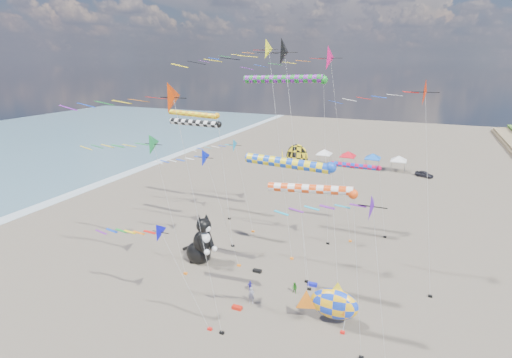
{
  "coord_description": "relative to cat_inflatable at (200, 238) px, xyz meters",
  "views": [
    {
      "loc": [
        12.57,
        -21.83,
        21.64
      ],
      "look_at": [
        -1.61,
        12.0,
        10.57
      ],
      "focal_mm": 28.0,
      "sensor_mm": 36.0,
      "label": 1
    }
  ],
  "objects": [
    {
      "name": "ground",
      "position": [
        8.41,
        -12.51,
        -2.9
      ],
      "size": [
        260.0,
        260.0,
        0.0
      ],
      "primitive_type": "plane",
      "color": "brown",
      "rests_on": "ground"
    },
    {
      "name": "kite_bag_0",
      "position": [
        7.4,
        -6.37,
        -2.75
      ],
      "size": [
        0.9,
        0.44,
        0.3
      ],
      "primitive_type": "cube",
      "color": "red",
      "rests_on": "ground"
    },
    {
      "name": "kite_bag_3",
      "position": [
        6.58,
        0.34,
        -2.75
      ],
      "size": [
        0.9,
        0.44,
        0.3
      ],
      "primitive_type": "cube",
      "color": "black",
      "rests_on": "ground"
    },
    {
      "name": "windsock_1",
      "position": [
        -7.44,
        12.25,
        11.51
      ],
      "size": [
        9.1,
        0.75,
        14.86
      ],
      "color": "orange",
      "rests_on": "ground"
    },
    {
      "name": "windsock_3",
      "position": [
        11.35,
        -3.49,
        10.33
      ],
      "size": [
        9.05,
        0.92,
        13.74
      ],
      "color": "blue",
      "rests_on": "ground"
    },
    {
      "name": "cat_inflatable",
      "position": [
        0.0,
        0.0,
        0.0
      ],
      "size": [
        4.76,
        3.42,
        5.8
      ],
      "primitive_type": null,
      "rotation": [
        0.0,
        0.0,
        -0.33
      ],
      "color": "black",
      "rests_on": "ground"
    },
    {
      "name": "angelfish_kite",
      "position": [
        9.74,
        2.42,
        9.36
      ],
      "size": [
        3.74,
        3.02,
        13.67
      ],
      "color": "yellow",
      "rests_on": "ground"
    },
    {
      "name": "child_green",
      "position": [
        11.41,
        -1.93,
        -2.34
      ],
      "size": [
        0.65,
        0.58,
        1.12
      ],
      "primitive_type": "imported",
      "rotation": [
        0.0,
        0.0,
        -0.33
      ],
      "color": "#217819",
      "rests_on": "ground"
    },
    {
      "name": "tent_row",
      "position": [
        9.91,
        47.49,
        0.25
      ],
      "size": [
        19.2,
        4.2,
        3.8
      ],
      "color": "white",
      "rests_on": "ground"
    },
    {
      "name": "parked_car",
      "position": [
        22.34,
        45.49,
        -2.32
      ],
      "size": [
        3.64,
        2.76,
        1.16
      ],
      "primitive_type": "imported",
      "rotation": [
        0.0,
        0.0,
        1.1
      ],
      "color": "#26262D",
      "rests_on": "ground"
    },
    {
      "name": "windsock_4",
      "position": [
        -2.75,
        4.78,
        11.67
      ],
      "size": [
        8.07,
        0.74,
        15.03
      ],
      "color": "black",
      "rests_on": "ground"
    },
    {
      "name": "delta_kite_4",
      "position": [
        -1.94,
        9.58,
        7.94
      ],
      "size": [
        9.64,
        2.01,
        12.16
      ],
      "color": "#1780B5",
      "rests_on": "ground"
    },
    {
      "name": "windsock_2",
      "position": [
        14.55,
        -8.39,
        9.92
      ],
      "size": [
        7.7,
        0.68,
        13.26
      ],
      "color": "#EF4610",
      "rests_on": "ground"
    },
    {
      "name": "delta_kite_0",
      "position": [
        20.52,
        2.42,
        15.84
      ],
      "size": [
        10.29,
        2.56,
        20.27
      ],
      "color": "red",
      "rests_on": "ground"
    },
    {
      "name": "delta_kite_5",
      "position": [
        1.76,
        -9.86,
        5.13
      ],
      "size": [
        10.08,
        1.71,
        9.29
      ],
      "color": "#090AC5",
      "rests_on": "ground"
    },
    {
      "name": "delta_kite_7",
      "position": [
        5.15,
        4.48,
        19.42
      ],
      "size": [
        10.74,
        2.21,
        23.74
      ],
      "color": "yellow",
      "rests_on": "ground"
    },
    {
      "name": "child_blue",
      "position": [
        7.31,
        -3.22,
        -2.34
      ],
      "size": [
        0.63,
        0.68,
        1.12
      ],
      "primitive_type": "imported",
      "rotation": [
        0.0,
        0.0,
        0.87
      ],
      "color": "#2E25B3",
      "rests_on": "ground"
    },
    {
      "name": "delta_kite_1",
      "position": [
        7.8,
        -0.82,
        19.07
      ],
      "size": [
        14.65,
        2.62,
        23.58
      ],
      "color": "black",
      "rests_on": "ground"
    },
    {
      "name": "kite_bag_1",
      "position": [
        12.66,
        0.02,
        -2.75
      ],
      "size": [
        0.9,
        0.44,
        0.3
      ],
      "primitive_type": "cube",
      "color": "#1318C1",
      "rests_on": "ground"
    },
    {
      "name": "delta_kite_2",
      "position": [
        9.79,
        11.58,
        18.69
      ],
      "size": [
        14.26,
        2.98,
        23.31
      ],
      "color": "#CD0E5A",
      "rests_on": "ground"
    },
    {
      "name": "delta_kite_9",
      "position": [
        -3.98,
        -2.96,
        10.7
      ],
      "size": [
        11.64,
        2.25,
        15.05
      ],
      "color": "#187E3B",
      "rests_on": "ground"
    },
    {
      "name": "delta_kite_3",
      "position": [
        0.49,
        0.75,
        8.58
      ],
      "size": [
        9.28,
        2.03,
        12.8
      ],
      "color": "#071ACC",
      "rests_on": "ground"
    },
    {
      "name": "fish_inflatable",
      "position": [
        15.77,
        -5.03,
        -0.98
      ],
      "size": [
        5.52,
        2.81,
        4.01
      ],
      "color": "blue",
      "rests_on": "ground"
    },
    {
      "name": "delta_kite_6",
      "position": [
        17.97,
        -11.56,
        10.17
      ],
      "size": [
        7.92,
        1.86,
        14.35
      ],
      "color": "#4B1296",
      "rests_on": "ground"
    },
    {
      "name": "delta_kite_8",
      "position": [
        3.18,
        -9.9,
        15.85
      ],
      "size": [
        13.61,
        2.42,
        20.28
      ],
      "color": "#C63305",
      "rests_on": "ground"
    },
    {
      "name": "person_adult",
      "position": [
        8.23,
        -5.04,
        -2.09
      ],
      "size": [
        0.67,
        0.53,
        1.62
      ],
      "primitive_type": "imported",
      "rotation": [
        0.0,
        0.0,
        0.27
      ],
      "color": "gray",
      "rests_on": "ground"
    },
    {
      "name": "windsock_0",
      "position": [
        14.16,
        14.48,
        5.97
      ],
      "size": [
        7.47,
        0.65,
        9.27
      ],
      "color": "#CD0E3F",
      "rests_on": "ground"
    },
    {
      "name": "windsock_5",
      "position": [
        6.22,
        9.85,
        16.49
      ],
      "size": [
        11.13,
        0.95,
        19.92
      ],
      "color": "#177E23",
      "rests_on": "ground"
    }
  ]
}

